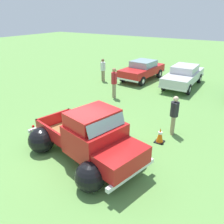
{
  "coord_description": "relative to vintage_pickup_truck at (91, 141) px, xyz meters",
  "views": [
    {
      "loc": [
        4.53,
        -5.31,
        4.77
      ],
      "look_at": [
        0.0,
        1.86,
        1.02
      ],
      "focal_mm": 36.53,
      "sensor_mm": 36.0,
      "label": 1
    }
  ],
  "objects": [
    {
      "name": "spectator_2",
      "position": [
        1.76,
        3.35,
        0.2
      ],
      "size": [
        0.45,
        0.52,
        1.68
      ],
      "rotation": [
        0.0,
        0.0,
        3.56
      ],
      "color": "gray",
      "rests_on": "ground"
    },
    {
      "name": "show_car_1",
      "position": [
        0.16,
        10.26,
        0.03
      ],
      "size": [
        1.82,
        4.62,
        1.43
      ],
      "rotation": [
        0.0,
        0.0,
        -1.57
      ],
      "color": "black",
      "rests_on": "ground"
    },
    {
      "name": "spectator_1",
      "position": [
        -5.21,
        8.38,
        0.19
      ],
      "size": [
        0.53,
        0.43,
        1.66
      ],
      "rotation": [
        0.0,
        0.0,
        4.39
      ],
      "color": "gray",
      "rests_on": "ground"
    },
    {
      "name": "lane_cone_0",
      "position": [
        -2.09,
        2.22,
        -0.45
      ],
      "size": [
        0.36,
        0.36,
        0.63
      ],
      "color": "black",
      "rests_on": "ground"
    },
    {
      "name": "show_car_0",
      "position": [
        -2.96,
        10.3,
        0.02
      ],
      "size": [
        2.14,
        4.28,
        1.43
      ],
      "rotation": [
        0.0,
        0.0,
        -1.66
      ],
      "color": "black",
      "rests_on": "ground"
    },
    {
      "name": "spectator_0",
      "position": [
        -2.64,
        5.77,
        0.28
      ],
      "size": [
        0.49,
        0.47,
        1.81
      ],
      "rotation": [
        0.0,
        0.0,
        0.99
      ],
      "color": "gray",
      "rests_on": "ground"
    },
    {
      "name": "vintage_pickup_truck",
      "position": [
        0.0,
        0.0,
        0.0
      ],
      "size": [
        4.94,
        3.56,
        1.96
      ],
      "rotation": [
        0.0,
        0.0,
        -0.24
      ],
      "color": "black",
      "rests_on": "ground"
    },
    {
      "name": "ground_plane",
      "position": [
        -0.38,
        0.09,
        -0.76
      ],
      "size": [
        80.0,
        80.0,
        0.0
      ],
      "primitive_type": "plane",
      "color": "#609347"
    },
    {
      "name": "lane_cone_1",
      "position": [
        1.57,
        2.4,
        -0.45
      ],
      "size": [
        0.36,
        0.36,
        0.63
      ],
      "color": "black",
      "rests_on": "ground"
    }
  ]
}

